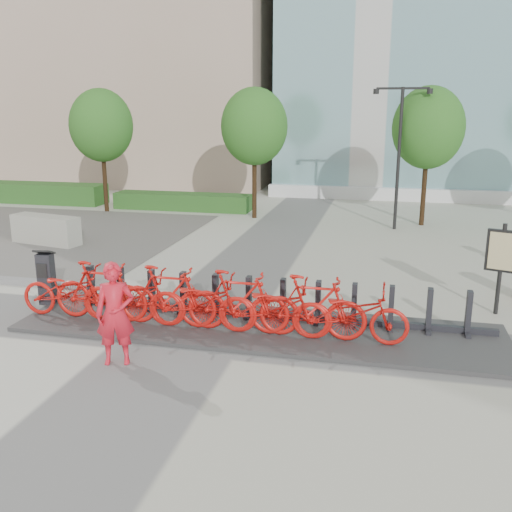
% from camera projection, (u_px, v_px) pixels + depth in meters
% --- Properties ---
extents(ground, '(120.00, 120.00, 0.00)m').
position_uv_depth(ground, '(190.00, 330.00, 11.36)').
color(ground, '#9E9E8A').
extents(hedge_a, '(10.00, 1.40, 0.90)m').
position_uv_depth(hedge_a, '(6.00, 192.00, 27.04)').
color(hedge_a, '#2A631E').
rests_on(hedge_a, ground).
extents(hedge_b, '(6.00, 1.20, 0.70)m').
position_uv_depth(hedge_b, '(183.00, 201.00, 24.81)').
color(hedge_b, '#2A631E').
rests_on(hedge_b, ground).
extents(tree_0, '(2.60, 2.60, 5.10)m').
position_uv_depth(tree_0, '(101.00, 126.00, 23.52)').
color(tree_0, '#3A2813').
rests_on(tree_0, ground).
extents(tree_1, '(2.60, 2.60, 5.10)m').
position_uv_depth(tree_1, '(254.00, 127.00, 22.10)').
color(tree_1, '#3A2813').
rests_on(tree_1, ground).
extents(tree_2, '(2.60, 2.60, 5.10)m').
position_uv_depth(tree_2, '(428.00, 128.00, 20.68)').
color(tree_2, '#3A2813').
rests_on(tree_2, ground).
extents(streetlamp, '(2.00, 0.20, 5.00)m').
position_uv_depth(streetlamp, '(400.00, 142.00, 20.07)').
color(streetlamp, black).
rests_on(streetlamp, ground).
extents(dock_pad, '(9.60, 2.40, 0.08)m').
position_uv_depth(dock_pad, '(257.00, 328.00, 11.35)').
color(dock_pad, '#373737').
rests_on(dock_pad, ground).
extents(dock_rail_posts, '(8.02, 0.50, 0.85)m').
position_uv_depth(dock_rail_posts, '(265.00, 298.00, 11.67)').
color(dock_rail_posts, '#222328').
rests_on(dock_rail_posts, dock_pad).
extents(bike_0, '(2.09, 0.73, 1.10)m').
position_uv_depth(bike_0, '(69.00, 291.00, 11.73)').
color(bike_0, red).
rests_on(bike_0, dock_pad).
extents(bike_1, '(2.03, 0.57, 1.22)m').
position_uv_depth(bike_1, '(101.00, 291.00, 11.55)').
color(bike_1, red).
rests_on(bike_1, dock_pad).
extents(bike_2, '(2.09, 0.73, 1.10)m').
position_uv_depth(bike_2, '(134.00, 296.00, 11.41)').
color(bike_2, red).
rests_on(bike_2, dock_pad).
extents(bike_3, '(2.03, 0.57, 1.22)m').
position_uv_depth(bike_3, '(167.00, 296.00, 11.24)').
color(bike_3, red).
rests_on(bike_3, dock_pad).
extents(bike_4, '(2.09, 0.73, 1.10)m').
position_uv_depth(bike_4, '(202.00, 302.00, 11.10)').
color(bike_4, red).
rests_on(bike_4, dock_pad).
extents(bike_5, '(2.03, 0.57, 1.22)m').
position_uv_depth(bike_5, '(238.00, 301.00, 10.92)').
color(bike_5, red).
rests_on(bike_5, dock_pad).
extents(bike_6, '(2.09, 0.73, 1.10)m').
position_uv_depth(bike_6, '(275.00, 307.00, 10.78)').
color(bike_6, red).
rests_on(bike_6, dock_pad).
extents(bike_7, '(2.03, 0.57, 1.22)m').
position_uv_depth(bike_7, '(312.00, 307.00, 10.61)').
color(bike_7, red).
rests_on(bike_7, dock_pad).
extents(bike_8, '(2.09, 0.73, 1.10)m').
position_uv_depth(bike_8, '(351.00, 313.00, 10.47)').
color(bike_8, red).
rests_on(bike_8, dock_pad).
extents(kiosk, '(0.42, 0.37, 1.25)m').
position_uv_depth(kiosk, '(46.00, 277.00, 12.52)').
color(kiosk, '#222328').
rests_on(kiosk, dock_pad).
extents(worker_red, '(0.76, 0.62, 1.79)m').
position_uv_depth(worker_red, '(115.00, 314.00, 9.67)').
color(worker_red, red).
rests_on(worker_red, ground).
extents(jersey_barrier, '(2.48, 1.13, 0.93)m').
position_uv_depth(jersey_barrier, '(46.00, 230.00, 18.47)').
color(jersey_barrier, '#979891').
rests_on(jersey_barrier, ground).
extents(map_sign, '(0.64, 0.30, 1.97)m').
position_uv_depth(map_sign, '(502.00, 255.00, 11.92)').
color(map_sign, black).
rests_on(map_sign, ground).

